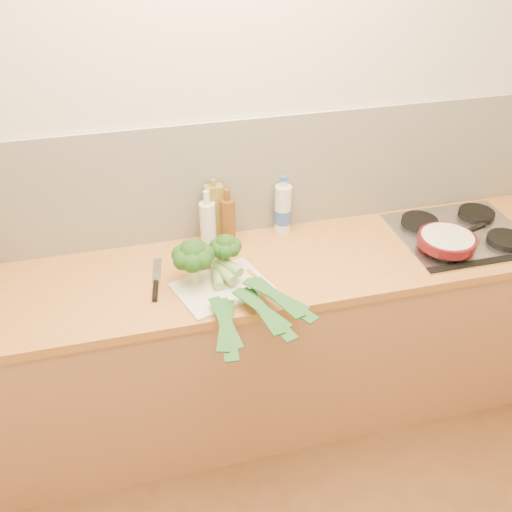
# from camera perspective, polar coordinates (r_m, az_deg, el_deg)

# --- Properties ---
(room_shell) EXTENTS (3.50, 3.50, 3.50)m
(room_shell) POSITION_cam_1_polar(r_m,az_deg,el_deg) (2.52, -2.68, 7.65)
(room_shell) COLOR beige
(room_shell) RESTS_ON ground
(counter) EXTENTS (3.20, 0.62, 0.90)m
(counter) POSITION_cam_1_polar(r_m,az_deg,el_deg) (2.70, -0.97, -8.87)
(counter) COLOR #A67045
(counter) RESTS_ON ground
(gas_hob) EXTENTS (0.58, 0.50, 0.04)m
(gas_hob) POSITION_cam_1_polar(r_m,az_deg,el_deg) (2.78, 19.90, 2.17)
(gas_hob) COLOR silver
(gas_hob) RESTS_ON counter
(chopping_board) EXTENTS (0.42, 0.36, 0.01)m
(chopping_board) POSITION_cam_1_polar(r_m,az_deg,el_deg) (2.30, -3.43, -3.12)
(chopping_board) COLOR beige
(chopping_board) RESTS_ON counter
(broccoli_left) EXTENTS (0.17, 0.17, 0.20)m
(broccoli_left) POSITION_cam_1_polar(r_m,az_deg,el_deg) (2.25, -6.32, 0.04)
(broccoli_left) COLOR #B3C572
(broccoli_left) RESTS_ON chopping_board
(broccoli_right) EXTENTS (0.13, 0.13, 0.17)m
(broccoli_right) POSITION_cam_1_polar(r_m,az_deg,el_deg) (2.32, -3.05, 0.92)
(broccoli_right) COLOR #B3C572
(broccoli_right) RESTS_ON chopping_board
(leek_front) EXTENTS (0.13, 0.70, 0.04)m
(leek_front) POSITION_cam_1_polar(r_m,az_deg,el_deg) (2.26, -3.72, -2.98)
(leek_front) COLOR white
(leek_front) RESTS_ON chopping_board
(leek_mid) EXTENTS (0.25, 0.62, 0.04)m
(leek_mid) POSITION_cam_1_polar(r_m,az_deg,el_deg) (2.24, -2.11, -2.72)
(leek_mid) COLOR white
(leek_mid) RESTS_ON chopping_board
(leek_back) EXTENTS (0.34, 0.56, 0.04)m
(leek_back) POSITION_cam_1_polar(r_m,az_deg,el_deg) (2.25, -1.15, -1.98)
(leek_back) COLOR white
(leek_back) RESTS_ON chopping_board
(chefs_knife) EXTENTS (0.07, 0.30, 0.02)m
(chefs_knife) POSITION_cam_1_polar(r_m,az_deg,el_deg) (2.33, -10.00, -2.95)
(chefs_knife) COLOR silver
(chefs_knife) RESTS_ON counter
(skillet) EXTENTS (0.36, 0.25, 0.04)m
(skillet) POSITION_cam_1_polar(r_m,az_deg,el_deg) (2.62, 18.59, 1.54)
(skillet) COLOR #4F0D13
(skillet) RESTS_ON gas_hob
(oil_tin) EXTENTS (0.08, 0.05, 0.30)m
(oil_tin) POSITION_cam_1_polar(r_m,az_deg,el_deg) (2.53, -4.15, 4.29)
(oil_tin) COLOR olive
(oil_tin) RESTS_ON counter
(glass_bottle) EXTENTS (0.07, 0.07, 0.27)m
(glass_bottle) POSITION_cam_1_polar(r_m,az_deg,el_deg) (2.50, -4.83, 3.25)
(glass_bottle) COLOR silver
(glass_bottle) RESTS_ON counter
(amber_bottle) EXTENTS (0.06, 0.06, 0.27)m
(amber_bottle) POSITION_cam_1_polar(r_m,az_deg,el_deg) (2.51, -2.80, 3.52)
(amber_bottle) COLOR brown
(amber_bottle) RESTS_ON counter
(water_bottle) EXTENTS (0.08, 0.08, 0.26)m
(water_bottle) POSITION_cam_1_polar(r_m,az_deg,el_deg) (2.60, 2.69, 4.58)
(water_bottle) COLOR silver
(water_bottle) RESTS_ON counter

